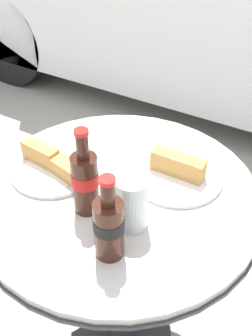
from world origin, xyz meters
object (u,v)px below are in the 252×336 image
Objects in this scene: drinking_glass at (131,204)px; lunch_plate_far at (54,165)px; lunch_plate_near at (177,172)px; cola_bottle_right at (85,180)px; cola_bottle_left at (109,226)px; bistro_table at (120,233)px.

drinking_glass is 0.28m from lunch_plate_far.
cola_bottle_right is at bearing -123.65° from lunch_plate_near.
lunch_plate_near is 1.01× the size of lunch_plate_far.
lunch_plate_near is at bearing 85.34° from cola_bottle_left.
bistro_table is at bearing 114.32° from cola_bottle_left.
cola_bottle_right reaches higher than cola_bottle_left.
lunch_plate_far is (-0.27, 0.16, -0.06)m from cola_bottle_left.
cola_bottle_right is at bearing 142.95° from cola_bottle_left.
cola_bottle_left is at bearing -94.66° from lunch_plate_near.
cola_bottle_left is at bearing -89.77° from drinking_glass.
drinking_glass is 0.56× the size of lunch_plate_near.
lunch_plate_near is at bearing 83.04° from drinking_glass.
bistro_table is 3.43× the size of cola_bottle_left.
bistro_table is at bearing -130.84° from lunch_plate_near.
cola_bottle_left reaches higher than lunch_plate_near.
cola_bottle_right is 1.68× the size of drinking_glass.
drinking_glass is 0.57× the size of lunch_plate_far.
bistro_table is 0.25m from drinking_glass.
lunch_plate_far is at bearing -175.50° from bistro_table.
drinking_glass is (-0.00, 0.10, -0.02)m from cola_bottle_left.
bistro_table is 0.24m from lunch_plate_near.
cola_bottle_left is 0.10m from drinking_glass.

